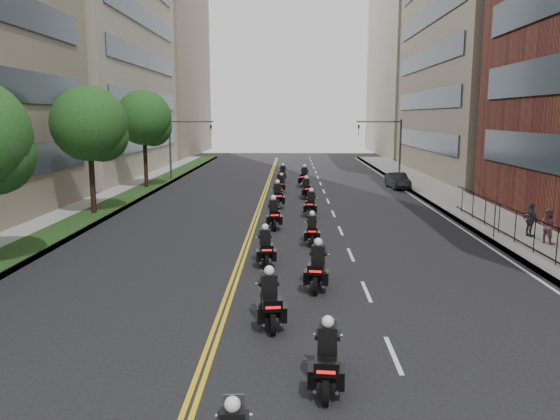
# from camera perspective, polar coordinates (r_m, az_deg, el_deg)

# --- Properties ---
(sidewalk_right) EXTENTS (4.00, 90.00, 0.15)m
(sidewalk_right) POSITION_cam_1_polar(r_m,az_deg,el_deg) (35.32, 19.97, -0.30)
(sidewalk_right) COLOR gray
(sidewalk_right) RESTS_ON ground
(sidewalk_left) EXTENTS (4.00, 90.00, 0.15)m
(sidewalk_left) POSITION_cam_1_polar(r_m,az_deg,el_deg) (35.74, -19.50, -0.16)
(sidewalk_left) COLOR gray
(sidewalk_left) RESTS_ON ground
(grass_strip) EXTENTS (2.00, 90.00, 0.04)m
(grass_strip) POSITION_cam_1_polar(r_m,az_deg,el_deg) (35.45, -18.30, -0.01)
(grass_strip) COLOR #193914
(grass_strip) RESTS_ON sidewalk_left
(building_right_tan) EXTENTS (15.11, 28.00, 30.00)m
(building_right_tan) POSITION_cam_1_polar(r_m,az_deg,el_deg) (60.37, 22.53, 17.76)
(building_right_tan) COLOR gray
(building_right_tan) RESTS_ON ground
(building_right_far) EXTENTS (15.00, 28.00, 26.00)m
(building_right_far) POSITION_cam_1_polar(r_m,az_deg,el_deg) (88.71, 15.28, 14.07)
(building_right_far) COLOR gray
(building_right_far) RESTS_ON ground
(building_left_mid) EXTENTS (16.11, 28.00, 34.00)m
(building_left_mid) POSITION_cam_1_polar(r_m,az_deg,el_deg) (61.33, -21.76, 19.57)
(building_left_mid) COLOR gray
(building_left_mid) RESTS_ON ground
(building_left_far) EXTENTS (16.00, 28.00, 26.00)m
(building_left_far) POSITION_cam_1_polar(r_m,az_deg,el_deg) (89.13, -13.93, 14.11)
(building_left_far) COLOR gray
(building_left_far) RESTS_ON ground
(street_trees) EXTENTS (4.40, 38.40, 7.98)m
(street_trees) POSITION_cam_1_polar(r_m,az_deg,el_deg) (28.99, -22.74, 7.51)
(street_trees) COLOR black
(street_trees) RESTS_ON ground
(traffic_signal_right) EXTENTS (4.09, 0.20, 5.60)m
(traffic_signal_right) POSITION_cam_1_polar(r_m,az_deg,el_deg) (50.76, 11.41, 7.13)
(traffic_signal_right) COLOR #3F3F44
(traffic_signal_right) RESTS_ON ground
(traffic_signal_left) EXTENTS (4.09, 0.20, 5.60)m
(traffic_signal_left) POSITION_cam_1_polar(r_m,az_deg,el_deg) (51.00, -10.37, 7.17)
(traffic_signal_left) COLOR #3F3F44
(traffic_signal_left) RESTS_ON ground
(motorcycle_1) EXTENTS (0.60, 2.20, 1.62)m
(motorcycle_1) POSITION_cam_1_polar(r_m,az_deg,el_deg) (12.42, 4.94, -15.40)
(motorcycle_1) COLOR black
(motorcycle_1) RESTS_ON ground
(motorcycle_2) EXTENTS (0.71, 2.32, 1.72)m
(motorcycle_2) POSITION_cam_1_polar(r_m,az_deg,el_deg) (15.78, -1.08, -9.60)
(motorcycle_2) COLOR black
(motorcycle_2) RESTS_ON ground
(motorcycle_3) EXTENTS (0.71, 2.38, 1.76)m
(motorcycle_3) POSITION_cam_1_polar(r_m,az_deg,el_deg) (19.04, 3.95, -6.15)
(motorcycle_3) COLOR black
(motorcycle_3) RESTS_ON ground
(motorcycle_4) EXTENTS (0.65, 2.25, 1.66)m
(motorcycle_4) POSITION_cam_1_polar(r_m,az_deg,el_deg) (21.93, -1.54, -4.08)
(motorcycle_4) COLOR black
(motorcycle_4) RESTS_ON ground
(motorcycle_5) EXTENTS (0.49, 2.12, 1.56)m
(motorcycle_5) POSITION_cam_1_polar(r_m,az_deg,el_deg) (25.48, 3.36, -2.21)
(motorcycle_5) COLOR black
(motorcycle_5) RESTS_ON ground
(motorcycle_6) EXTENTS (0.65, 2.41, 1.78)m
(motorcycle_6) POSITION_cam_1_polar(r_m,az_deg,el_deg) (28.97, -0.68, -0.56)
(motorcycle_6) COLOR black
(motorcycle_6) RESTS_ON ground
(motorcycle_7) EXTENTS (0.64, 2.27, 1.68)m
(motorcycle_7) POSITION_cam_1_polar(r_m,az_deg,el_deg) (32.66, 3.25, 0.54)
(motorcycle_7) COLOR black
(motorcycle_7) RESTS_ON ground
(motorcycle_8) EXTENTS (0.65, 2.47, 1.82)m
(motorcycle_8) POSITION_cam_1_polar(r_m,az_deg,el_deg) (35.55, -0.25, 1.41)
(motorcycle_8) COLOR black
(motorcycle_8) RESTS_ON ground
(motorcycle_9) EXTENTS (0.59, 2.27, 1.68)m
(motorcycle_9) POSITION_cam_1_polar(r_m,az_deg,el_deg) (39.42, 2.78, 2.15)
(motorcycle_9) COLOR black
(motorcycle_9) RESTS_ON ground
(motorcycle_10) EXTENTS (0.57, 2.10, 1.55)m
(motorcycle_10) POSITION_cam_1_polar(r_m,az_deg,el_deg) (42.54, 0.14, 2.65)
(motorcycle_10) COLOR black
(motorcycle_10) RESTS_ON ground
(motorcycle_11) EXTENTS (0.74, 2.55, 1.88)m
(motorcycle_11) POSITION_cam_1_polar(r_m,az_deg,el_deg) (46.20, 2.55, 3.38)
(motorcycle_11) COLOR black
(motorcycle_11) RESTS_ON ground
(motorcycle_12) EXTENTS (0.66, 2.23, 1.65)m
(motorcycle_12) POSITION_cam_1_polar(r_m,az_deg,el_deg) (49.86, 0.27, 3.76)
(motorcycle_12) COLOR black
(motorcycle_12) RESTS_ON ground
(parked_sedan) EXTENTS (1.62, 3.95, 1.27)m
(parked_sedan) POSITION_cam_1_polar(r_m,az_deg,el_deg) (46.15, 12.18, 3.03)
(parked_sedan) COLOR black
(parked_sedan) RESTS_ON ground
(pedestrian_b) EXTENTS (0.93, 0.99, 1.61)m
(pedestrian_b) POSITION_cam_1_polar(r_m,az_deg,el_deg) (27.78, 26.24, -1.50)
(pedestrian_b) COLOR brown
(pedestrian_b) RESTS_ON sidewalk_right
(pedestrian_c) EXTENTS (0.62, 1.02, 1.63)m
(pedestrian_c) POSITION_cam_1_polar(r_m,az_deg,el_deg) (28.94, 24.71, -0.95)
(pedestrian_c) COLOR #38383F
(pedestrian_c) RESTS_ON sidewalk_right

